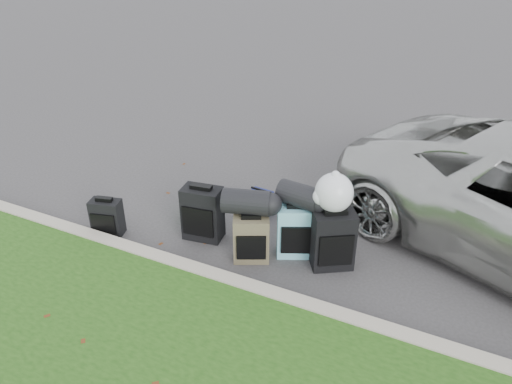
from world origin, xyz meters
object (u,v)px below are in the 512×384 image
at_px(tote_green, 193,207).
at_px(tote_navy, 260,203).
at_px(suitcase_small_black, 107,217).
at_px(suitcase_large_black_right, 333,240).
at_px(suitcase_teal, 296,231).
at_px(suitcase_olive, 251,239).
at_px(suitcase_large_black_left, 203,213).

relative_size(tote_green, tote_navy, 0.96).
height_order(tote_green, tote_navy, tote_navy).
xyz_separation_m(suitcase_small_black, suitcase_large_black_right, (2.78, 0.61, 0.11)).
height_order(suitcase_teal, tote_navy, suitcase_teal).
bearing_deg(suitcase_teal, suitcase_olive, -167.79).
distance_m(suitcase_small_black, suitcase_teal, 2.41).
distance_m(suitcase_large_black_right, tote_navy, 1.45).
xyz_separation_m(suitcase_large_black_right, tote_green, (-2.03, 0.21, -0.20)).
bearing_deg(suitcase_olive, suitcase_large_black_right, -8.30).
xyz_separation_m(suitcase_olive, suitcase_large_black_right, (0.89, 0.29, 0.07)).
height_order(suitcase_small_black, suitcase_teal, suitcase_teal).
bearing_deg(suitcase_small_black, suitcase_large_black_left, 6.77).
bearing_deg(suitcase_large_black_right, tote_green, 141.54).
bearing_deg(suitcase_small_black, suitcase_olive, -6.13).
height_order(suitcase_large_black_right, tote_navy, suitcase_large_black_right).
bearing_deg(suitcase_teal, suitcase_small_black, 170.51).
xyz_separation_m(suitcase_large_black_left, tote_navy, (0.39, 0.83, -0.18)).
distance_m(suitcase_large_black_left, tote_navy, 0.94).
bearing_deg(tote_green, suitcase_olive, -10.49).
bearing_deg(tote_green, suitcase_large_black_left, -29.39).
relative_size(suitcase_teal, tote_navy, 1.98).
distance_m(suitcase_olive, suitcase_teal, 0.55).
relative_size(suitcase_small_black, suitcase_olive, 0.84).
height_order(suitcase_large_black_right, tote_green, suitcase_large_black_right).
distance_m(suitcase_small_black, tote_navy, 2.01).
xyz_separation_m(suitcase_large_black_left, tote_green, (-0.38, 0.35, -0.19)).
relative_size(suitcase_large_black_left, suitcase_olive, 1.22).
relative_size(suitcase_large_black_right, tote_green, 2.26).
height_order(suitcase_small_black, suitcase_large_black_left, suitcase_large_black_left).
relative_size(suitcase_large_black_left, suitcase_large_black_right, 0.98).
xyz_separation_m(suitcase_small_black, suitcase_large_black_left, (1.14, 0.47, 0.11)).
relative_size(suitcase_small_black, tote_green, 1.53).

